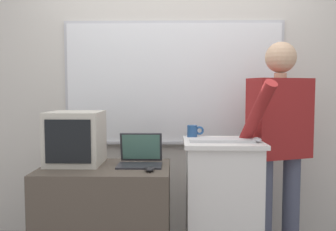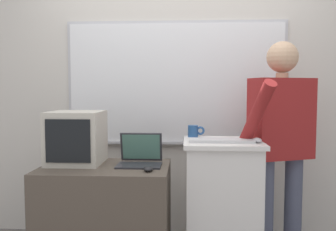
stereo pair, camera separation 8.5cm
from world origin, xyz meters
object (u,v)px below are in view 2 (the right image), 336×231
object	(u,v)px
lectern_podium	(222,205)
crt_monitor	(76,137)
side_desk	(106,220)
coffee_mug	(194,131)
computer_mouse_by_laptop	(148,169)
laptop	(140,155)
computer_mouse_by_keyboard	(257,140)
wireless_keyboard	(221,141)
person_presenter	(281,135)

from	to	relation	value
lectern_podium	crt_monitor	bearing A→B (deg)	-178.75
side_desk	coffee_mug	distance (m)	0.91
lectern_podium	computer_mouse_by_laptop	distance (m)	0.64
coffee_mug	laptop	bearing A→B (deg)	-150.47
computer_mouse_by_keyboard	coffee_mug	bearing A→B (deg)	148.01
wireless_keyboard	computer_mouse_by_keyboard	distance (m)	0.24
lectern_podium	laptop	world-z (taller)	laptop
person_presenter	computer_mouse_by_laptop	xyz separation A→B (m)	(-0.94, -0.39, -0.18)
person_presenter	computer_mouse_by_laptop	bearing A→B (deg)	-177.32
lectern_podium	side_desk	xyz separation A→B (m)	(-0.82, -0.11, -0.09)
side_desk	coffee_mug	world-z (taller)	coffee_mug
crt_monitor	coffee_mug	distance (m)	0.87
lectern_podium	person_presenter	size ratio (longest dim) A/B	0.57
computer_mouse_by_laptop	laptop	bearing A→B (deg)	110.55
laptop	wireless_keyboard	world-z (taller)	laptop
person_presenter	laptop	world-z (taller)	person_presenter
person_presenter	coffee_mug	world-z (taller)	person_presenter
lectern_podium	person_presenter	world-z (taller)	person_presenter
side_desk	person_presenter	size ratio (longest dim) A/B	0.54
lectern_podium	wireless_keyboard	world-z (taller)	wireless_keyboard
wireless_keyboard	computer_mouse_by_keyboard	xyz separation A→B (m)	(0.24, -0.02, 0.01)
side_desk	computer_mouse_by_keyboard	bearing A→B (deg)	1.44
side_desk	laptop	size ratio (longest dim) A/B	2.89
coffee_mug	computer_mouse_by_laptop	bearing A→B (deg)	-124.92
side_desk	computer_mouse_by_laptop	world-z (taller)	computer_mouse_by_laptop
computer_mouse_by_laptop	computer_mouse_by_keyboard	size ratio (longest dim) A/B	1.00
laptop	wireless_keyboard	bearing A→B (deg)	-3.08
side_desk	wireless_keyboard	size ratio (longest dim) A/B	1.99
laptop	person_presenter	bearing A→B (deg)	9.58
wireless_keyboard	computer_mouse_by_keyboard	bearing A→B (deg)	-4.35
lectern_podium	computer_mouse_by_laptop	size ratio (longest dim) A/B	9.35
computer_mouse_by_laptop	coffee_mug	world-z (taller)	coffee_mug
laptop	side_desk	bearing A→B (deg)	-162.35
person_presenter	coffee_mug	bearing A→B (deg)	156.41
laptop	coffee_mug	bearing A→B (deg)	29.53
laptop	computer_mouse_by_laptop	size ratio (longest dim) A/B	3.06
crt_monitor	lectern_podium	bearing A→B (deg)	1.25
lectern_podium	person_presenter	distance (m)	0.68
lectern_podium	laptop	xyz separation A→B (m)	(-0.58, -0.03, 0.36)
wireless_keyboard	coffee_mug	xyz separation A→B (m)	(-0.18, 0.25, 0.04)
side_desk	laptop	world-z (taller)	laptop
lectern_podium	crt_monitor	distance (m)	1.15
lectern_podium	coffee_mug	bearing A→B (deg)	137.35
crt_monitor	coffee_mug	world-z (taller)	crt_monitor
lectern_podium	side_desk	distance (m)	0.83
computer_mouse_by_keyboard	crt_monitor	xyz separation A→B (m)	(-1.27, 0.06, 0.00)
person_presenter	laptop	distance (m)	1.05
lectern_podium	side_desk	world-z (taller)	lectern_podium
coffee_mug	crt_monitor	bearing A→B (deg)	-166.24
computer_mouse_by_laptop	coffee_mug	distance (m)	0.56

